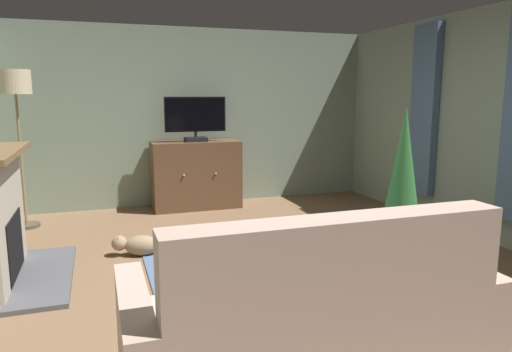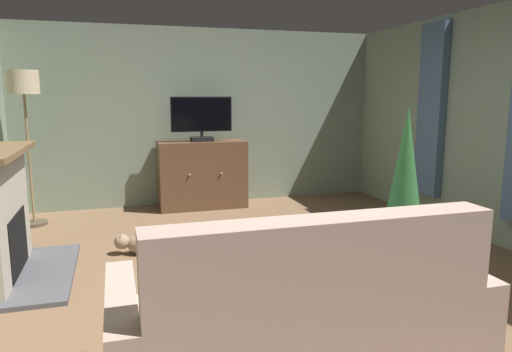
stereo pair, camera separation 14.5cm
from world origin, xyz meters
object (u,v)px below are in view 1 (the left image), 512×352
(television, at_px, (195,118))
(folded_newspaper, at_px, (289,236))
(tv_remote, at_px, (238,238))
(coffee_table, at_px, (268,247))
(potted_plant_small_fern_corner, at_px, (403,180))
(cat, at_px, (138,245))
(tv_cabinet, at_px, (196,176))
(sofa_floral, at_px, (311,330))
(floor_lamp, at_px, (16,98))

(television, bearing_deg, folded_newspaper, -87.77)
(television, xyz_separation_m, tv_remote, (-0.30, -3.05, -0.81))
(coffee_table, distance_m, potted_plant_small_fern_corner, 1.54)
(cat, bearing_deg, tv_cabinet, 62.17)
(coffee_table, height_order, cat, coffee_table)
(television, bearing_deg, sofa_floral, -93.46)
(tv_cabinet, height_order, sofa_floral, sofa_floral)
(tv_cabinet, relative_size, tv_remote, 7.25)
(folded_newspaper, distance_m, cat, 1.74)
(coffee_table, distance_m, tv_remote, 0.25)
(floor_lamp, bearing_deg, tv_cabinet, 9.11)
(potted_plant_small_fern_corner, bearing_deg, floor_lamp, 144.73)
(television, height_order, tv_remote, television)
(tv_cabinet, bearing_deg, cat, -117.83)
(potted_plant_small_fern_corner, xyz_separation_m, floor_lamp, (-3.58, 2.53, 0.75))
(cat, bearing_deg, television, 61.47)
(potted_plant_small_fern_corner, bearing_deg, tv_cabinet, 115.73)
(tv_remote, relative_size, potted_plant_small_fern_corner, 0.11)
(tv_remote, distance_m, sofa_floral, 1.30)
(folded_newspaper, relative_size, cat, 0.45)
(potted_plant_small_fern_corner, bearing_deg, folded_newspaper, -167.88)
(coffee_table, xyz_separation_m, sofa_floral, (-0.19, -1.21, -0.07))
(cat, bearing_deg, coffee_table, -55.44)
(coffee_table, height_order, tv_remote, tv_remote)
(tv_remote, bearing_deg, potted_plant_small_fern_corner, 38.62)
(coffee_table, height_order, potted_plant_small_fern_corner, potted_plant_small_fern_corner)
(television, relative_size, coffee_table, 0.81)
(tv_remote, relative_size, folded_newspaper, 0.57)
(folded_newspaper, bearing_deg, potted_plant_small_fern_corner, 0.44)
(potted_plant_small_fern_corner, distance_m, floor_lamp, 4.44)
(tv_remote, distance_m, floor_lamp, 3.51)
(tv_cabinet, bearing_deg, sofa_floral, -93.42)
(tv_cabinet, bearing_deg, floor_lamp, -170.89)
(tv_cabinet, xyz_separation_m, sofa_floral, (-0.26, -4.39, -0.12))
(floor_lamp, bearing_deg, coffee_table, -53.14)
(tv_cabinet, height_order, television, television)
(tv_cabinet, distance_m, folded_newspaper, 3.15)
(tv_cabinet, height_order, potted_plant_small_fern_corner, potted_plant_small_fern_corner)
(sofa_floral, bearing_deg, folded_newspaper, 72.82)
(cat, xyz_separation_m, floor_lamp, (-1.21, 1.50, 1.46))
(television, xyz_separation_m, floor_lamp, (-2.19, -0.30, 0.28))
(television, height_order, potted_plant_small_fern_corner, television)
(potted_plant_small_fern_corner, bearing_deg, television, 116.15)
(sofa_floral, height_order, floor_lamp, floor_lamp)
(tv_cabinet, relative_size, sofa_floral, 0.62)
(floor_lamp, bearing_deg, potted_plant_small_fern_corner, -35.27)
(folded_newspaper, bearing_deg, cat, 118.62)
(folded_newspaper, xyz_separation_m, potted_plant_small_fern_corner, (1.27, 0.27, 0.34))
(tv_cabinet, xyz_separation_m, potted_plant_small_fern_corner, (1.39, -2.88, 0.36))
(television, xyz_separation_m, potted_plant_small_fern_corner, (1.39, -2.83, -0.48))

